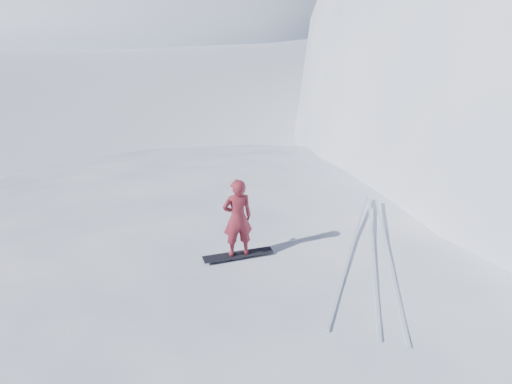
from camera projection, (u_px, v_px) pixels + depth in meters
snowboard at (238, 255)px, 12.42m from camera, size 1.37×1.21×0.03m
snowboarder at (237, 218)px, 12.05m from camera, size 0.77×0.74×1.77m
board_tracks at (371, 253)px, 12.48m from camera, size 2.13×5.97×0.04m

